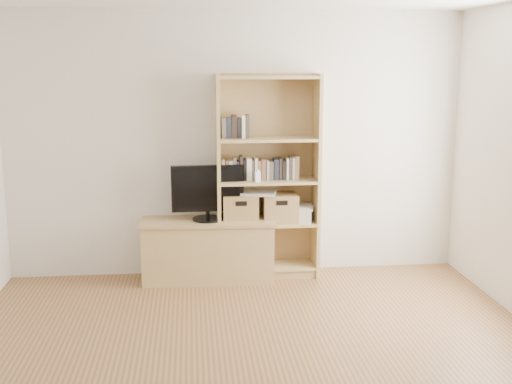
{
  "coord_description": "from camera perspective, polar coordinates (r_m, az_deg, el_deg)",
  "views": [
    {
      "loc": [
        -0.45,
        -3.79,
        2.11
      ],
      "look_at": [
        0.14,
        1.9,
        0.94
      ],
      "focal_mm": 45.0,
      "sensor_mm": 36.0,
      "label": 1
    }
  ],
  "objects": [
    {
      "name": "books_row_upper",
      "position": [
        6.19,
        -1.01,
        5.71
      ],
      "size": [
        0.36,
        0.13,
        0.19
      ],
      "primitive_type": "cube",
      "rotation": [
        0.0,
        0.0,
        0.0
      ],
      "color": "#937250",
      "rests_on": "bookshelf"
    },
    {
      "name": "tv_stand",
      "position": [
        6.32,
        -4.25,
        -5.24
      ],
      "size": [
        1.28,
        0.53,
        0.58
      ],
      "primitive_type": "cube",
      "rotation": [
        0.0,
        0.0,
        -0.05
      ],
      "color": "tan",
      "rests_on": "floor"
    },
    {
      "name": "television",
      "position": [
        6.18,
        -4.33,
        -0.02
      ],
      "size": [
        0.69,
        0.08,
        0.54
      ],
      "primitive_type": "cube",
      "rotation": [
        0.0,
        0.0,
        0.04
      ],
      "color": "black",
      "rests_on": "tv_stand"
    },
    {
      "name": "baby_monitor",
      "position": [
        6.13,
        0.14,
        1.36
      ],
      "size": [
        0.06,
        0.04,
        0.1
      ],
      "primitive_type": "cube",
      "rotation": [
        0.0,
        0.0,
        0.24
      ],
      "color": "white",
      "rests_on": "bookshelf"
    },
    {
      "name": "basket_right",
      "position": [
        6.33,
        2.14,
        -1.4
      ],
      "size": [
        0.34,
        0.28,
        0.28
      ],
      "primitive_type": "cube",
      "rotation": [
        0.0,
        0.0,
        -0.0
      ],
      "color": "olive",
      "rests_on": "bookshelf"
    },
    {
      "name": "basket_left",
      "position": [
        6.28,
        -1.37,
        -1.47
      ],
      "size": [
        0.35,
        0.29,
        0.28
      ],
      "primitive_type": "cube",
      "rotation": [
        0.0,
        0.0,
        -0.04
      ],
      "color": "olive",
      "rests_on": "bookshelf"
    },
    {
      "name": "bookshelf",
      "position": [
        6.25,
        1.05,
        1.31
      ],
      "size": [
        1.0,
        0.36,
        2.0
      ],
      "primitive_type": "cube",
      "rotation": [
        0.0,
        0.0,
        0.0
      ],
      "color": "tan",
      "rests_on": "floor"
    },
    {
      "name": "magazine_stack",
      "position": [
        6.38,
        4.11,
        -1.99
      ],
      "size": [
        0.26,
        0.33,
        0.13
      ],
      "primitive_type": "cube",
      "rotation": [
        0.0,
        0.0,
        -0.26
      ],
      "color": "beige",
      "rests_on": "bookshelf"
    },
    {
      "name": "laptop",
      "position": [
        6.25,
        0.23,
        -0.1
      ],
      "size": [
        0.37,
        0.3,
        0.03
      ],
      "primitive_type": "cube",
      "rotation": [
        0.0,
        0.0,
        -0.24
      ],
      "color": "silver",
      "rests_on": "basket_left"
    },
    {
      "name": "back_wall",
      "position": [
        6.35,
        -1.78,
        4.22
      ],
      "size": [
        4.5,
        0.02,
        2.6
      ],
      "primitive_type": "cube",
      "color": "silver",
      "rests_on": "floor"
    },
    {
      "name": "books_row_mid",
      "position": [
        6.26,
        1.03,
        2.22
      ],
      "size": [
        0.89,
        0.21,
        0.24
      ],
      "primitive_type": "cube",
      "rotation": [
        0.0,
        0.0,
        -0.04
      ],
      "color": "#937250",
      "rests_on": "bookshelf"
    }
  ]
}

